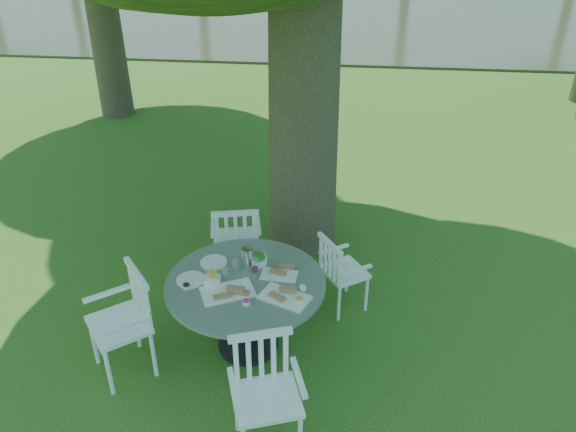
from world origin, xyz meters
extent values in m
plane|color=#1B430E|center=(0.00, 0.00, 0.00)|extent=(140.00, 140.00, 0.00)
cylinder|color=black|center=(-0.26, -0.78, 0.02)|extent=(0.56, 0.56, 0.04)
cylinder|color=black|center=(-0.26, -0.78, 0.37)|extent=(0.12, 0.12, 0.66)
cylinder|color=slate|center=(-0.26, -0.78, 0.72)|extent=(1.40, 1.40, 0.04)
cylinder|color=white|center=(0.83, -0.15, 0.20)|extent=(0.03, 0.03, 0.40)
cylinder|color=white|center=(0.63, 0.15, 0.20)|extent=(0.03, 0.03, 0.40)
cylinder|color=white|center=(0.56, -0.33, 0.20)|extent=(0.03, 0.03, 0.40)
cylinder|color=white|center=(0.36, -0.03, 0.20)|extent=(0.03, 0.03, 0.40)
cube|color=white|center=(0.59, -0.09, 0.42)|extent=(0.54, 0.55, 0.04)
cube|color=white|center=(0.44, -0.19, 0.61)|extent=(0.26, 0.36, 0.41)
cylinder|color=white|center=(-0.40, 0.50, 0.23)|extent=(0.04, 0.04, 0.46)
cylinder|color=white|center=(-0.80, 0.41, 0.23)|extent=(0.04, 0.04, 0.46)
cylinder|color=white|center=(-0.32, 0.14, 0.23)|extent=(0.04, 0.04, 0.46)
cylinder|color=white|center=(-0.72, 0.05, 0.23)|extent=(0.04, 0.04, 0.46)
cube|color=white|center=(-0.56, 0.28, 0.48)|extent=(0.56, 0.53, 0.04)
cube|color=white|center=(-0.52, 0.08, 0.70)|extent=(0.47, 0.14, 0.47)
cylinder|color=white|center=(-1.57, -1.15, 0.24)|extent=(0.04, 0.04, 0.48)
cylinder|color=white|center=(-1.30, -1.49, 0.24)|extent=(0.04, 0.04, 0.48)
cylinder|color=white|center=(-1.27, -0.91, 0.24)|extent=(0.04, 0.04, 0.48)
cylinder|color=white|center=(-1.00, -1.24, 0.24)|extent=(0.04, 0.04, 0.48)
cube|color=white|center=(-1.29, -1.20, 0.50)|extent=(0.66, 0.67, 0.04)
cube|color=white|center=(-1.12, -1.06, 0.73)|extent=(0.34, 0.41, 0.49)
cylinder|color=white|center=(-0.18, -1.73, 0.23)|extent=(0.04, 0.04, 0.46)
cylinder|color=white|center=(0.21, -1.59, 0.23)|extent=(0.04, 0.04, 0.46)
cube|color=white|center=(0.07, -1.83, 0.49)|extent=(0.59, 0.57, 0.04)
cube|color=white|center=(0.01, -1.64, 0.70)|extent=(0.46, 0.19, 0.47)
cube|color=white|center=(-0.39, -0.96, 0.75)|extent=(0.51, 0.43, 0.02)
cube|color=white|center=(0.10, -0.97, 0.75)|extent=(0.47, 0.38, 0.02)
cube|color=white|center=(0.02, -0.67, 0.75)|extent=(0.33, 0.20, 0.01)
cylinder|color=white|center=(-0.74, -0.82, 0.75)|extent=(0.25, 0.25, 0.01)
cylinder|color=white|center=(-0.60, -0.53, 0.75)|extent=(0.25, 0.25, 0.01)
cylinder|color=white|center=(-0.55, -0.84, 0.77)|extent=(0.16, 0.16, 0.06)
cylinder|color=white|center=(-0.21, -0.50, 0.77)|extent=(0.19, 0.19, 0.06)
cylinder|color=silver|center=(-0.27, -0.60, 0.85)|extent=(0.11, 0.11, 0.22)
cylinder|color=white|center=(-0.19, -0.68, 0.83)|extent=(0.07, 0.07, 0.18)
cylinder|color=white|center=(-0.38, -0.63, 0.79)|extent=(0.06, 0.06, 0.10)
cylinder|color=white|center=(-0.45, -0.74, 0.79)|extent=(0.06, 0.06, 0.10)
cylinder|color=white|center=(-0.20, -1.09, 0.75)|extent=(0.06, 0.06, 0.03)
cylinder|color=white|center=(0.23, -1.01, 0.75)|extent=(0.07, 0.07, 0.03)
cylinder|color=white|center=(0.24, -0.84, 0.75)|extent=(0.06, 0.06, 0.03)
cylinder|color=white|center=(-0.75, -0.93, 0.75)|extent=(0.07, 0.07, 0.03)
camera|label=1|loc=(0.55, -4.66, 3.68)|focal=35.00mm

